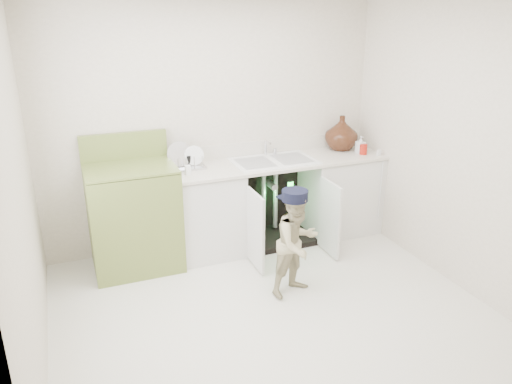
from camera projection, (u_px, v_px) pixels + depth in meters
ground at (270, 308)px, 4.22m from camera, size 3.50×3.50×0.00m
room_shell at (271, 168)px, 3.78m from camera, size 6.00×5.50×1.26m
counter_run at (276, 198)px, 5.31m from camera, size 2.44×1.02×1.28m
avocado_stove at (134, 216)px, 4.75m from camera, size 0.82×0.65×1.27m
repair_worker at (297, 242)px, 4.30m from camera, size 0.57×0.94×0.97m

